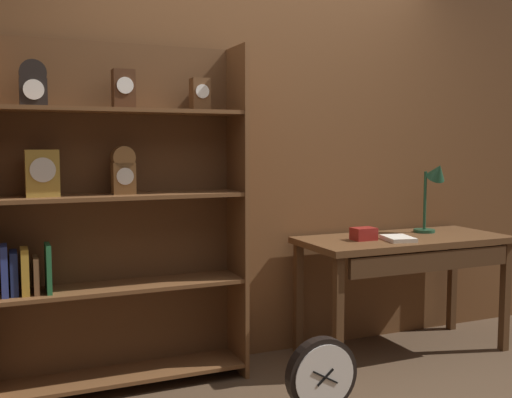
% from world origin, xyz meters
% --- Properties ---
extents(back_wood_panel, '(4.80, 0.05, 2.60)m').
position_xyz_m(back_wood_panel, '(0.00, 1.25, 1.30)').
color(back_wood_panel, brown).
rests_on(back_wood_panel, ground).
extents(bookshelf, '(1.37, 0.31, 1.92)m').
position_xyz_m(bookshelf, '(-0.95, 1.05, 0.96)').
color(bookshelf, brown).
rests_on(bookshelf, ground).
extents(workbench, '(1.37, 0.60, 0.76)m').
position_xyz_m(workbench, '(0.88, 0.86, 0.67)').
color(workbench, brown).
rests_on(workbench, ground).
extents(desk_lamp, '(0.20, 0.21, 0.49)m').
position_xyz_m(desk_lamp, '(1.18, 0.96, 1.09)').
color(desk_lamp, '#1E472D').
rests_on(desk_lamp, workbench).
extents(toolbox_small, '(0.14, 0.11, 0.08)m').
position_xyz_m(toolbox_small, '(0.56, 0.88, 0.80)').
color(toolbox_small, maroon).
rests_on(toolbox_small, workbench).
extents(open_repair_manual, '(0.20, 0.25, 0.02)m').
position_xyz_m(open_repair_manual, '(0.75, 0.78, 0.77)').
color(open_repair_manual, silver).
rests_on(open_repair_manual, workbench).
extents(round_clock_large, '(0.37, 0.11, 0.41)m').
position_xyz_m(round_clock_large, '(-0.09, 0.24, 0.21)').
color(round_clock_large, black).
rests_on(round_clock_large, ground).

